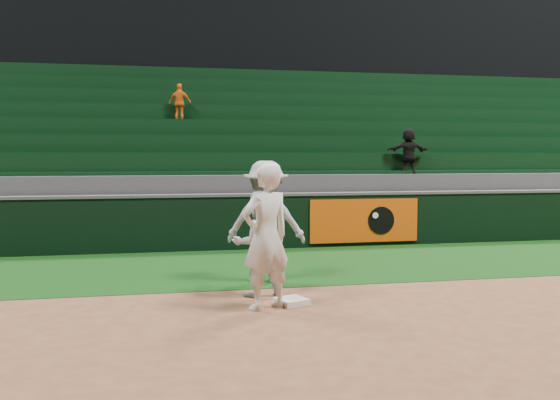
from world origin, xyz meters
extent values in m
plane|color=brown|center=(0.00, 0.00, 0.00)|extent=(70.00, 70.00, 0.00)
cube|color=black|center=(0.00, 3.00, 0.00)|extent=(36.00, 4.20, 0.01)
cube|color=black|center=(0.00, 17.45, 6.00)|extent=(40.00, 12.00, 12.00)
cube|color=white|center=(0.08, -0.18, 0.04)|extent=(0.50, 0.50, 0.09)
imported|color=silver|center=(-0.32, -0.35, 1.00)|extent=(0.85, 0.72, 1.99)
imported|color=#A2A4AD|center=(-0.30, 0.47, 0.78)|extent=(0.83, 0.69, 1.56)
imported|color=#9B9DA8|center=(0.03, 1.51, 1.01)|extent=(1.44, 1.06, 2.00)
cube|color=black|center=(0.00, 5.20, 0.60)|extent=(36.00, 0.35, 1.20)
cube|color=#D84C0A|center=(3.00, 5.01, 0.60)|extent=(2.60, 0.05, 1.00)
cylinder|color=black|center=(3.40, 4.98, 0.60)|extent=(0.64, 0.02, 0.64)
cylinder|color=white|center=(3.25, 4.96, 0.72)|extent=(0.14, 0.02, 0.14)
cube|color=#424244|center=(0.00, 5.20, 1.22)|extent=(36.00, 0.40, 0.06)
cube|color=#39393C|center=(0.00, 5.92, 0.82)|extent=(36.00, 0.85, 1.65)
cube|color=black|center=(0.00, 6.18, 1.90)|extent=(36.00, 0.14, 0.50)
cube|color=black|center=(0.00, 6.01, 1.69)|extent=(36.00, 0.45, 0.08)
cube|color=#39393C|center=(0.00, 6.78, 1.05)|extent=(36.00, 0.85, 2.10)
cube|color=black|center=(0.00, 7.03, 2.35)|extent=(36.00, 0.14, 0.50)
cube|color=black|center=(0.00, 6.86, 2.14)|extent=(36.00, 0.45, 0.08)
cube|color=#39393C|center=(0.00, 7.62, 1.27)|extent=(36.00, 0.85, 2.55)
cube|color=black|center=(0.00, 7.88, 2.80)|extent=(36.00, 0.14, 0.50)
cube|color=black|center=(0.00, 7.71, 2.59)|extent=(36.00, 0.45, 0.08)
cube|color=#39393C|center=(0.00, 8.47, 1.50)|extent=(36.00, 0.85, 3.00)
cube|color=black|center=(0.00, 8.73, 3.25)|extent=(36.00, 0.14, 0.50)
cube|color=black|center=(0.00, 8.56, 3.04)|extent=(36.00, 0.45, 0.08)
cube|color=#39393C|center=(0.00, 9.32, 1.73)|extent=(36.00, 0.85, 3.45)
cube|color=black|center=(0.00, 9.58, 3.70)|extent=(36.00, 0.14, 0.50)
cube|color=black|center=(0.00, 9.41, 3.49)|extent=(36.00, 0.45, 0.08)
cube|color=#39393C|center=(0.00, 10.18, 1.95)|extent=(36.00, 0.85, 3.90)
cube|color=black|center=(0.00, 10.43, 4.15)|extent=(36.00, 0.14, 0.50)
cube|color=black|center=(0.00, 10.26, 3.94)|extent=(36.00, 0.45, 0.08)
cube|color=#39393C|center=(0.00, 11.02, 2.17)|extent=(36.00, 0.85, 4.35)
cube|color=black|center=(0.00, 11.28, 4.60)|extent=(36.00, 0.14, 0.50)
cube|color=black|center=(0.00, 11.11, 4.39)|extent=(36.00, 0.45, 0.08)
imported|color=orange|center=(-1.01, 8.43, 3.52)|extent=(0.65, 0.43, 1.03)
imported|color=black|center=(4.45, 5.88, 2.21)|extent=(1.06, 0.40, 1.12)
camera|label=1|loc=(-1.88, -8.60, 2.08)|focal=40.00mm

